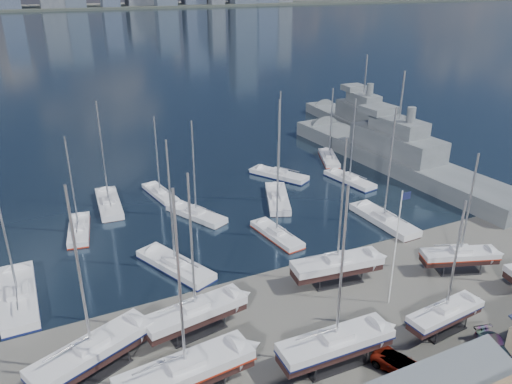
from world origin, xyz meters
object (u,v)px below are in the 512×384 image
sailboat_cradle_0 (92,352)px  naval_ship_west (361,124)px  naval_ship_east (394,158)px  flagpole (397,240)px

sailboat_cradle_0 → naval_ship_west: size_ratio=0.43×
naval_ship_east → flagpole: bearing=136.1°
naval_ship_west → flagpole: size_ratio=3.22×
naval_ship_east → naval_ship_west: size_ratio=1.25×
naval_ship_east → sailboat_cradle_0: bearing=113.7°
naval_ship_west → flagpole: bearing=149.7°
sailboat_cradle_0 → flagpole: (28.86, -3.03, 5.10)m
sailboat_cradle_0 → flagpole: bearing=-28.8°
sailboat_cradle_0 → flagpole: sailboat_cradle_0 is taller
sailboat_cradle_0 → naval_ship_west: (64.29, 49.26, -0.46)m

